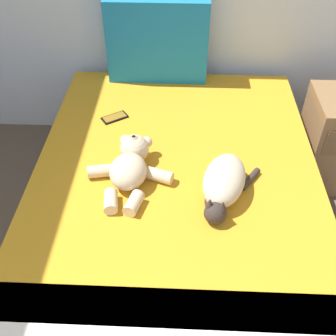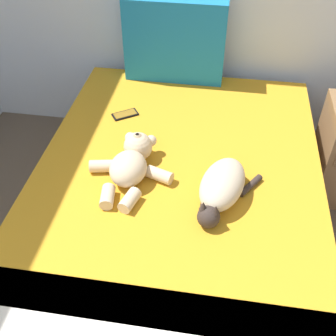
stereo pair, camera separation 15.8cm
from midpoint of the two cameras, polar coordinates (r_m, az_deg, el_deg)
bed at (r=2.22m, az=3.31°, el=-5.44°), size 1.48×1.98×0.53m
patterned_cushion at (r=2.65m, az=2.72°, el=17.32°), size 0.63×0.14×0.52m
cat at (r=1.87m, az=9.89°, el=-2.79°), size 0.33×0.42×0.15m
teddy_bear at (r=1.97m, az=-2.89°, el=0.65°), size 0.43×0.48×0.16m
cell_phone at (r=2.40m, az=-4.14°, el=7.44°), size 0.16×0.14×0.01m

